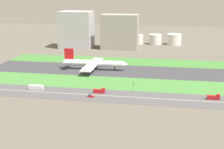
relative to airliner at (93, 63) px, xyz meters
name	(u,v)px	position (x,y,z in m)	size (l,w,h in m)	color
ground_plane	(135,71)	(40.60, 0.00, -6.23)	(800.00, 800.00, 0.00)	#5B564C
runway	(135,71)	(40.60, 0.00, -6.18)	(280.00, 46.00, 0.10)	#38383D
grass_median_north	(139,62)	(40.60, 41.00, -6.18)	(280.00, 36.00, 0.10)	#3D7A33
grass_median_south	(130,84)	(40.60, -41.00, -6.18)	(280.00, 36.00, 0.10)	#427F38
highway	(125,97)	(40.60, -73.00, -6.18)	(280.00, 28.00, 0.10)	#4C4C4F
highway_centerline	(125,97)	(40.60, -73.00, -6.13)	(266.00, 0.50, 0.01)	silver
airliner	(93,63)	(0.00, 0.00, 0.00)	(65.00, 56.00, 19.70)	white
truck_0	(214,97)	(102.06, -68.00, -4.56)	(8.40, 2.50, 4.00)	#B2191E
bus_0	(36,87)	(-28.37, -68.00, -4.41)	(11.60, 2.50, 3.50)	silver
truck_2	(100,91)	(21.27, -68.00, -4.56)	(8.40, 2.50, 4.00)	#B2191E
car_2	(91,96)	(16.91, -78.00, -5.31)	(4.40, 1.80, 2.00)	#B2191E
traffic_light	(133,86)	(45.25, -60.01, -1.94)	(0.36, 0.50, 7.20)	#4C4C51
terminal_building	(76,30)	(-49.40, 114.00, 17.60)	(42.21, 30.85, 47.65)	#B2B2B7
hangar_building	(120,32)	(9.09, 114.00, 15.92)	(46.64, 26.04, 44.31)	#9E998E
fuel_tank_west	(137,39)	(27.84, 159.00, 0.18)	(16.13, 16.13, 12.83)	silver
fuel_tank_centre	(155,39)	(52.90, 159.00, 0.72)	(17.77, 17.77, 13.91)	silver
fuel_tank_east	(174,39)	(79.25, 159.00, 1.35)	(20.05, 20.05, 15.16)	silver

